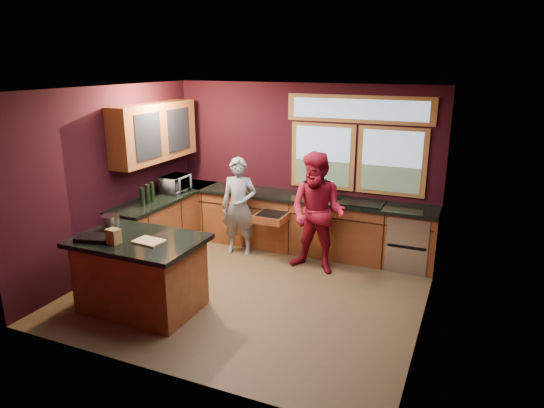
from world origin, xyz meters
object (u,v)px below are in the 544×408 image
Objects in this scene: island at (141,273)px; person_grey at (239,206)px; person_red at (317,213)px; cutting_board at (149,241)px; stock_pot at (110,222)px.

island is 0.98× the size of person_grey.
cutting_board is (-1.45, -2.04, 0.06)m from person_red.
stock_pot is at bearing -124.24° from person_grey.
cutting_board is at bearing -119.19° from person_red.
stock_pot is at bearing 165.07° from cutting_board.
stock_pot is (-0.75, 0.20, 0.08)m from cutting_board.
island is 2.61m from person_red.
cutting_board is at bearing -14.93° from stock_pot.
person_grey reaches higher than stock_pot.
person_red reaches higher than island.
person_grey is at bearing 179.05° from person_red.
cutting_board is 1.46× the size of stock_pot.
cutting_board is (-0.08, -2.21, 0.16)m from person_grey.
person_red is 2.87m from stock_pot.
cutting_board reaches higher than island.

